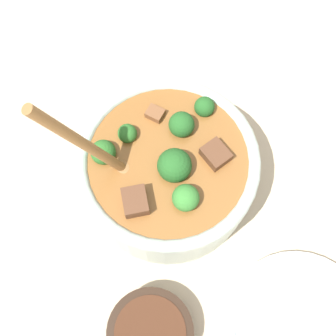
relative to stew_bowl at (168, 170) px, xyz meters
The scene contains 4 objects.
ground_plane 0.06m from the stew_bowl, 72.87° to the left, with size 4.00×4.00×0.00m, color #C6B293.
stew_bowl is the anchor object (origin of this frame).
condiment_bowl 0.21m from the stew_bowl, 37.79° to the right, with size 0.11×0.11×0.04m.
empty_plate 0.27m from the stew_bowl, ahead, with size 0.20×0.20×0.02m.
Camera 1 is at (0.17, -0.10, 0.59)m, focal length 45.00 mm.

